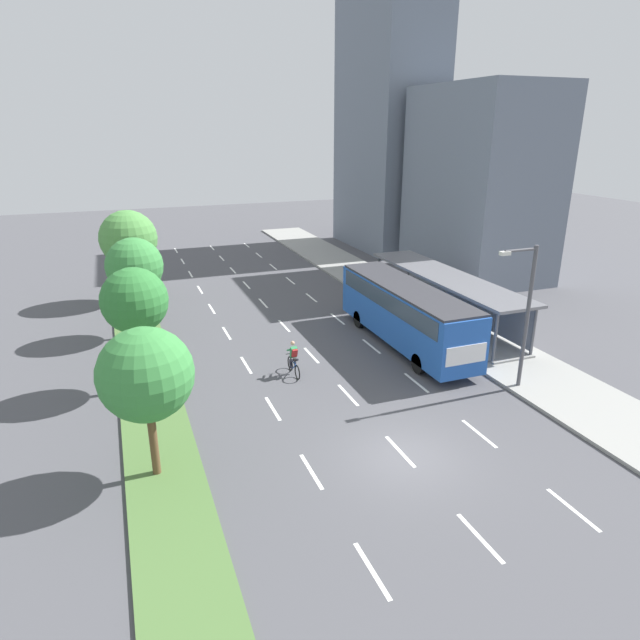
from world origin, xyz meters
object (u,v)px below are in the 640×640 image
Objects in this scene: bus_shelter at (448,293)px; cyclist at (294,360)px; streetlight at (525,308)px; median_tree_nearest at (146,375)px; median_tree_second at (134,301)px; bus at (405,309)px; median_tree_fourth at (128,239)px; median_tree_third at (134,266)px.

bus_shelter is 11.83m from cyclist.
streetlight is (9.02, -5.01, 3.10)m from cyclist.
median_tree_second reaches higher than median_tree_nearest.
bus_shelter is 2.10× the size of streetlight.
streetlight reaches higher than bus_shelter.
bus is at bearing 12.49° from cyclist.
streetlight is at bearing -29.04° from cyclist.
median_tree_second is at bearing -91.52° from median_tree_fourth.
bus_shelter is at bearing 19.06° from cyclist.
bus_shelter is 2.46× the size of median_tree_third.
bus is at bearing -26.12° from median_tree_third.
median_tree_second is at bearing 159.21° from streetlight.
median_tree_second is 7.05m from median_tree_third.
median_tree_third is at bearing 88.26° from median_tree_nearest.
streetlight reaches higher than median_tree_nearest.
cyclist is 9.67m from median_tree_nearest.
streetlight is at bearing -40.10° from median_tree_third.
cyclist is 0.30× the size of median_tree_fourth.
median_tree_second is (-6.86, 1.02, 3.42)m from cyclist.
median_tree_nearest is (-18.07, -9.87, 1.95)m from bus_shelter.
streetlight is (15.51, -20.12, -0.45)m from median_tree_fourth.
median_tree_nearest is 21.14m from median_tree_fourth.
cyclist is 0.33× the size of median_tree_second.
cyclist is at bearing -51.12° from median_tree_third.
streetlight reaches higher than median_tree_fourth.
cyclist is 0.33× the size of median_tree_third.
median_tree_fourth is at bearing 113.24° from cyclist.
bus_shelter is 2.24× the size of median_tree_fourth.
streetlight reaches higher than median_tree_second.
bus_shelter is at bearing 76.58° from streetlight.
median_tree_fourth is (-13.34, 13.59, 2.27)m from bus.
streetlight reaches higher than bus.
cyclist is at bearing -160.94° from bus_shelter.
cyclist is at bearing 40.97° from median_tree_nearest.
streetlight is at bearing -103.42° from bus_shelter.
bus_shelter is 18.27m from median_tree_third.
median_tree_fourth is at bearing 134.47° from bus.
median_tree_fourth is (0.37, 14.09, 0.12)m from median_tree_second.
median_tree_fourth reaches higher than cyclist.
median_tree_fourth reaches higher than median_tree_second.
median_tree_nearest is at bearing -151.36° from bus_shelter.
median_tree_fourth is 0.94× the size of streetlight.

